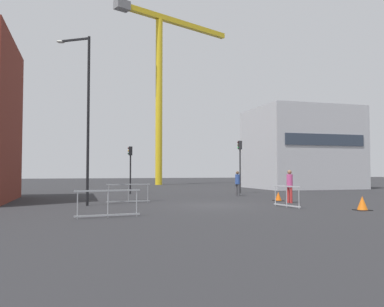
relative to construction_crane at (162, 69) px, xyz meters
name	(u,v)px	position (x,y,z in m)	size (l,w,h in m)	color
ground	(214,205)	(-3.62, -31.32, -15.25)	(160.00, 160.00, 0.00)	#28282B
office_block	(301,149)	(12.13, -14.06, -11.08)	(10.22, 8.60, 8.33)	#B7B7BC
construction_crane	(162,69)	(0.00, 0.00, 0.00)	(17.16, 8.38, 22.78)	yellow
streetlamp_tall	(85,107)	(-10.23, -29.56, -10.06)	(1.76, 1.13, 8.95)	black
traffic_light_island	(130,162)	(-6.56, -19.61, -12.72)	(0.38, 0.26, 3.75)	black
traffic_light_near	(240,158)	(2.07, -21.34, -12.41)	(0.37, 0.25, 4.26)	#2D2D30
pedestrian_walking	(238,181)	(0.61, -24.31, -14.20)	(0.34, 0.34, 1.79)	#4C4C51
pedestrian_waiting	(290,184)	(1.02, -30.98, -14.15)	(0.34, 0.34, 1.86)	red
safety_barrier_rear	(287,196)	(-0.53, -33.39, -14.69)	(0.36, 2.05, 1.08)	#B2B5BA
safety_barrier_front	(108,203)	(-9.40, -35.37, -14.69)	(2.53, 0.37, 1.08)	#9EA0A5
safety_barrier_mid_span	(129,193)	(-7.77, -28.52, -14.69)	(2.46, 0.14, 1.08)	gray
traffic_cone_on_verge	(362,204)	(2.06, -35.68, -14.95)	(0.65, 0.65, 0.65)	black
traffic_cone_by_barrier	(278,197)	(1.13, -29.45, -15.00)	(0.54, 0.54, 0.55)	black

